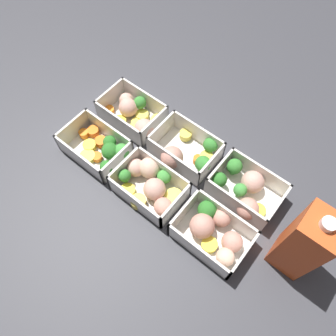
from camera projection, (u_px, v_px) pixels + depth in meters
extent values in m
plane|color=#38383D|center=(168.00, 172.00, 0.75)|extent=(4.00, 4.00, 0.00)
cube|color=silver|center=(97.00, 152.00, 0.77)|extent=(0.15, 0.10, 0.00)
cube|color=silver|center=(80.00, 160.00, 0.73)|extent=(0.15, 0.01, 0.06)
cube|color=silver|center=(110.00, 132.00, 0.77)|extent=(0.15, 0.01, 0.06)
cube|color=silver|center=(73.00, 129.00, 0.77)|extent=(0.01, 0.10, 0.06)
cube|color=silver|center=(118.00, 163.00, 0.73)|extent=(0.01, 0.10, 0.06)
cylinder|color=#407A37|center=(111.00, 156.00, 0.76)|extent=(0.01, 0.01, 0.01)
sphere|color=#2D7228|center=(110.00, 151.00, 0.74)|extent=(0.04, 0.04, 0.04)
cylinder|color=orange|center=(101.00, 142.00, 0.77)|extent=(0.04, 0.04, 0.02)
cylinder|color=orange|center=(93.00, 131.00, 0.79)|extent=(0.04, 0.04, 0.02)
cylinder|color=orange|center=(84.00, 134.00, 0.78)|extent=(0.03, 0.03, 0.02)
cylinder|color=orange|center=(97.00, 157.00, 0.75)|extent=(0.03, 0.03, 0.01)
cylinder|color=yellow|center=(90.00, 146.00, 0.77)|extent=(0.04, 0.04, 0.01)
cylinder|color=#407A37|center=(111.00, 146.00, 0.77)|extent=(0.01, 0.01, 0.01)
sphere|color=#2D7228|center=(110.00, 142.00, 0.75)|extent=(0.03, 0.03, 0.03)
cylinder|color=#DBC647|center=(88.00, 157.00, 0.76)|extent=(0.05, 0.05, 0.01)
cylinder|color=#519448|center=(123.00, 156.00, 0.76)|extent=(0.01, 0.01, 0.01)
sphere|color=#42933D|center=(122.00, 151.00, 0.74)|extent=(0.04, 0.04, 0.04)
cylinder|color=#407A37|center=(108.00, 171.00, 0.74)|extent=(0.01, 0.01, 0.01)
sphere|color=#2D7228|center=(106.00, 167.00, 0.72)|extent=(0.03, 0.03, 0.03)
cube|color=silver|center=(150.00, 191.00, 0.72)|extent=(0.15, 0.10, 0.00)
cube|color=silver|center=(134.00, 202.00, 0.68)|extent=(0.15, 0.01, 0.06)
cube|color=silver|center=(164.00, 171.00, 0.72)|extent=(0.15, 0.01, 0.06)
cube|color=silver|center=(125.00, 168.00, 0.72)|extent=(0.01, 0.10, 0.06)
cube|color=silver|center=(176.00, 206.00, 0.68)|extent=(0.01, 0.10, 0.06)
sphere|color=beige|center=(150.00, 168.00, 0.72)|extent=(0.07, 0.07, 0.05)
cylinder|color=yellow|center=(128.00, 190.00, 0.71)|extent=(0.04, 0.04, 0.01)
cylinder|color=#DBC647|center=(139.00, 202.00, 0.70)|extent=(0.04, 0.04, 0.02)
sphere|color=tan|center=(163.00, 206.00, 0.68)|extent=(0.05, 0.05, 0.04)
sphere|color=#D19E8C|center=(154.00, 189.00, 0.70)|extent=(0.07, 0.07, 0.05)
cylinder|color=#49883F|center=(125.00, 180.00, 0.72)|extent=(0.01, 0.01, 0.02)
sphere|color=#388433|center=(124.00, 176.00, 0.71)|extent=(0.03, 0.03, 0.03)
sphere|color=#D19E8C|center=(136.00, 168.00, 0.72)|extent=(0.05, 0.05, 0.04)
cylinder|color=#DBC647|center=(174.00, 197.00, 0.71)|extent=(0.05, 0.05, 0.01)
cylinder|color=#519448|center=(164.00, 180.00, 0.73)|extent=(0.01, 0.01, 0.01)
sphere|color=#42933D|center=(164.00, 177.00, 0.71)|extent=(0.03, 0.03, 0.03)
cube|color=silver|center=(211.00, 237.00, 0.67)|extent=(0.15, 0.10, 0.00)
cube|color=silver|center=(198.00, 252.00, 0.63)|extent=(0.15, 0.01, 0.06)
cube|color=silver|center=(226.00, 215.00, 0.67)|extent=(0.15, 0.01, 0.06)
cube|color=silver|center=(184.00, 212.00, 0.67)|extent=(0.01, 0.10, 0.06)
cube|color=silver|center=(243.00, 256.00, 0.63)|extent=(0.01, 0.10, 0.06)
sphere|color=tan|center=(202.00, 226.00, 0.65)|extent=(0.07, 0.07, 0.05)
sphere|color=tan|center=(232.00, 242.00, 0.64)|extent=(0.05, 0.05, 0.04)
sphere|color=beige|center=(225.00, 257.00, 0.63)|extent=(0.05, 0.05, 0.04)
cylinder|color=yellow|center=(209.00, 245.00, 0.65)|extent=(0.04, 0.04, 0.01)
sphere|color=tan|center=(222.00, 217.00, 0.67)|extent=(0.04, 0.04, 0.04)
cylinder|color=#407A37|center=(206.00, 214.00, 0.69)|extent=(0.01, 0.01, 0.01)
sphere|color=#2D7228|center=(207.00, 210.00, 0.67)|extent=(0.04, 0.04, 0.04)
cube|color=silver|center=(133.00, 118.00, 0.82)|extent=(0.15, 0.10, 0.00)
cube|color=silver|center=(118.00, 124.00, 0.78)|extent=(0.15, 0.01, 0.06)
cube|color=silver|center=(145.00, 100.00, 0.81)|extent=(0.15, 0.01, 0.06)
cube|color=silver|center=(111.00, 97.00, 0.82)|extent=(0.01, 0.10, 0.06)
cube|color=silver|center=(154.00, 127.00, 0.77)|extent=(0.01, 0.10, 0.06)
cylinder|color=#DBC647|center=(157.00, 120.00, 0.81)|extent=(0.04, 0.04, 0.01)
cylinder|color=orange|center=(109.00, 110.00, 0.82)|extent=(0.03, 0.03, 0.01)
cylinder|color=#DBC647|center=(138.00, 123.00, 0.80)|extent=(0.04, 0.04, 0.01)
cylinder|color=yellow|center=(120.00, 122.00, 0.80)|extent=(0.04, 0.04, 0.01)
cylinder|color=#49883F|center=(140.00, 108.00, 0.82)|extent=(0.01, 0.01, 0.02)
sphere|color=#388433|center=(140.00, 103.00, 0.80)|extent=(0.03, 0.03, 0.03)
sphere|color=#D19E8C|center=(144.00, 128.00, 0.77)|extent=(0.06, 0.06, 0.05)
cylinder|color=#DBC647|center=(142.00, 115.00, 0.81)|extent=(0.04, 0.04, 0.01)
sphere|color=#D19E8C|center=(128.00, 108.00, 0.80)|extent=(0.07, 0.07, 0.05)
sphere|color=#D19E8C|center=(126.00, 100.00, 0.82)|extent=(0.05, 0.05, 0.04)
cylinder|color=#DBC647|center=(132.00, 130.00, 0.79)|extent=(0.04, 0.04, 0.01)
cube|color=silver|center=(185.00, 153.00, 0.77)|extent=(0.15, 0.10, 0.00)
cube|color=silver|center=(172.00, 162.00, 0.73)|extent=(0.15, 0.01, 0.06)
cube|color=silver|center=(198.00, 134.00, 0.76)|extent=(0.15, 0.01, 0.06)
cube|color=silver|center=(161.00, 131.00, 0.77)|extent=(0.01, 0.10, 0.06)
cube|color=silver|center=(211.00, 165.00, 0.72)|extent=(0.01, 0.10, 0.06)
sphere|color=tan|center=(172.00, 157.00, 0.73)|extent=(0.05, 0.05, 0.05)
cylinder|color=orange|center=(198.00, 160.00, 0.75)|extent=(0.03, 0.03, 0.02)
cylinder|color=#DBC647|center=(186.00, 135.00, 0.78)|extent=(0.04, 0.04, 0.02)
cylinder|color=#DBC647|center=(206.00, 157.00, 0.75)|extent=(0.04, 0.04, 0.02)
cylinder|color=#49883F|center=(202.00, 168.00, 0.74)|extent=(0.01, 0.01, 0.01)
sphere|color=#388433|center=(203.00, 164.00, 0.72)|extent=(0.04, 0.04, 0.04)
cylinder|color=#49883F|center=(210.00, 149.00, 0.76)|extent=(0.01, 0.01, 0.01)
sphere|color=#388433|center=(211.00, 145.00, 0.75)|extent=(0.03, 0.03, 0.03)
cube|color=silver|center=(244.00, 193.00, 0.72)|extent=(0.15, 0.10, 0.00)
cube|color=silver|center=(234.00, 205.00, 0.68)|extent=(0.15, 0.01, 0.06)
cube|color=silver|center=(258.00, 173.00, 0.71)|extent=(0.15, 0.01, 0.06)
cube|color=silver|center=(219.00, 170.00, 0.72)|extent=(0.01, 0.10, 0.06)
cube|color=silver|center=(276.00, 208.00, 0.67)|extent=(0.01, 0.10, 0.06)
cylinder|color=#49883F|center=(233.00, 171.00, 0.73)|extent=(0.01, 0.01, 0.02)
sphere|color=#388433|center=(235.00, 166.00, 0.71)|extent=(0.03, 0.03, 0.03)
sphere|color=#D19E8C|center=(252.00, 182.00, 0.70)|extent=(0.06, 0.06, 0.05)
cylinder|color=#407A37|center=(218.00, 184.00, 0.72)|extent=(0.01, 0.01, 0.02)
sphere|color=#2D7228|center=(219.00, 180.00, 0.70)|extent=(0.03, 0.03, 0.03)
cylinder|color=yellow|center=(258.00, 211.00, 0.69)|extent=(0.04, 0.04, 0.01)
cylinder|color=#519448|center=(238.00, 194.00, 0.71)|extent=(0.01, 0.01, 0.02)
sphere|color=#42933D|center=(240.00, 190.00, 0.69)|extent=(0.03, 0.03, 0.03)
sphere|color=tan|center=(248.00, 209.00, 0.67)|extent=(0.06, 0.06, 0.05)
cube|color=#D14C1E|center=(304.00, 243.00, 0.57)|extent=(0.07, 0.07, 0.19)
cylinder|color=white|center=(329.00, 223.00, 0.48)|extent=(0.02, 0.02, 0.01)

